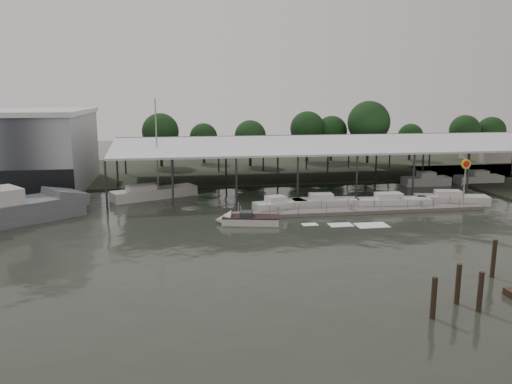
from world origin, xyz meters
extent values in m
plane|color=#272C24|center=(0.00, 0.00, 0.00)|extent=(200.00, 200.00, 0.00)
cube|color=#343B2C|center=(0.00, 42.00, 0.10)|extent=(140.00, 30.00, 0.30)
cube|color=#313336|center=(17.00, 28.00, 6.76)|extent=(58.00, 0.40, 0.30)
cylinder|color=#313336|center=(-12.00, 16.50, 2.75)|extent=(0.24, 0.24, 5.50)
cylinder|color=#313336|center=(-12.00, 39.50, 2.75)|extent=(0.24, 0.24, 5.50)
cylinder|color=#313336|center=(46.00, 39.50, 2.75)|extent=(0.24, 0.24, 5.50)
cube|color=slate|center=(15.00, 10.00, 0.20)|extent=(28.00, 2.00, 0.40)
cylinder|color=gray|center=(2.00, 9.10, 0.80)|extent=(0.10, 0.10, 1.20)
cylinder|color=gray|center=(28.00, 10.90, 0.80)|extent=(0.10, 0.10, 1.20)
cube|color=gray|center=(14.00, 10.00, 0.70)|extent=(0.30, 0.30, 0.70)
cylinder|color=gray|center=(27.00, 10.00, 2.50)|extent=(0.16, 0.16, 5.00)
cylinder|color=yellow|center=(27.00, 10.00, 5.00)|extent=(1.10, 0.12, 1.10)
cylinder|color=red|center=(27.00, 9.93, 5.00)|extent=(0.70, 0.05, 0.70)
cube|color=#9C9389|center=(55.00, 45.00, 2.00)|extent=(10.00, 8.00, 4.00)
cube|color=slate|center=(-16.07, 15.03, 1.90)|extent=(5.50, 5.69, 1.86)
cube|color=silver|center=(-6.99, 21.36, 0.50)|extent=(10.57, 6.68, 1.40)
cube|color=silver|center=(-8.51, 20.66, 1.40)|extent=(3.78, 3.01, 0.80)
cylinder|color=gray|center=(-6.51, 21.57, 6.43)|extent=(0.16, 0.16, 11.09)
cylinder|color=gray|center=(-8.22, 20.79, 1.90)|extent=(3.24, 1.56, 0.12)
cube|color=silver|center=(2.76, 7.27, 0.35)|extent=(5.82, 3.10, 0.90)
cone|color=silver|center=(0.11, 7.83, 0.35)|extent=(1.98, 2.29, 2.00)
cube|color=black|center=(2.76, 7.27, 0.75)|extent=(5.83, 3.16, 0.12)
cube|color=#313336|center=(2.33, 7.36, 1.00)|extent=(1.46, 1.62, 0.50)
cube|color=white|center=(8.40, 6.07, 0.02)|extent=(2.30, 1.50, 0.04)
cube|color=white|center=(11.33, 5.45, 0.02)|extent=(3.10, 2.00, 0.04)
cube|color=white|center=(14.27, 4.83, 0.02)|extent=(3.90, 2.50, 0.04)
cube|color=silver|center=(6.75, 12.24, 0.50)|extent=(6.16, 3.61, 1.10)
cube|color=silver|center=(6.25, 12.24, 1.30)|extent=(2.37, 2.07, 0.70)
cube|color=silver|center=(12.02, 12.84, 0.50)|extent=(7.50, 2.69, 1.10)
cube|color=silver|center=(11.52, 12.84, 1.30)|extent=(2.68, 1.78, 0.70)
cube|color=silver|center=(19.60, 11.94, 0.50)|extent=(8.40, 2.69, 1.10)
cube|color=silver|center=(19.10, 11.94, 1.30)|extent=(2.99, 1.78, 0.70)
cube|color=silver|center=(26.95, 12.25, 0.50)|extent=(8.43, 4.07, 1.10)
cube|color=silver|center=(26.45, 12.25, 1.30)|extent=(3.15, 2.24, 0.70)
cylinder|color=#2F2317|center=(13.00, -14.59, 0.91)|extent=(0.32, 0.32, 3.02)
cylinder|color=#2F2317|center=(9.81, -15.05, 0.93)|extent=(0.32, 0.32, 3.07)
cylinder|color=#2F2317|center=(12.29, -13.40, 0.96)|extent=(0.32, 0.32, 3.11)
cylinder|color=#2F2317|center=(17.22, -9.65, 1.05)|extent=(0.32, 0.32, 3.30)
cylinder|color=black|center=(-6.68, 46.87, 2.22)|extent=(0.50, 0.50, 4.44)
sphere|color=#193B18|center=(-6.68, 46.87, 6.21)|extent=(6.21, 6.21, 6.21)
cylinder|color=black|center=(0.77, 49.95, 1.76)|extent=(0.50, 0.50, 3.52)
sphere|color=#193B18|center=(0.77, 49.95, 4.92)|extent=(4.92, 4.92, 4.92)
cylinder|color=black|center=(8.46, 44.98, 1.93)|extent=(0.50, 0.50, 3.86)
sphere|color=#193B18|center=(8.46, 44.98, 5.41)|extent=(5.41, 5.41, 5.41)
cylinder|color=black|center=(19.61, 48.99, 2.24)|extent=(0.50, 0.50, 4.49)
sphere|color=#193B18|center=(19.61, 48.99, 6.28)|extent=(6.28, 6.28, 6.28)
cylinder|color=black|center=(24.22, 49.06, 2.04)|extent=(0.50, 0.50, 4.07)
sphere|color=#193B18|center=(24.22, 49.06, 5.70)|extent=(5.70, 5.70, 5.70)
cylinder|color=black|center=(29.81, 45.23, 2.69)|extent=(0.50, 0.50, 5.38)
sphere|color=#193B18|center=(29.81, 45.23, 7.53)|extent=(7.53, 7.53, 7.53)
cylinder|color=black|center=(39.23, 47.92, 1.68)|extent=(0.50, 0.50, 3.35)
sphere|color=#193B18|center=(39.23, 47.92, 4.69)|extent=(4.69, 4.69, 4.69)
cylinder|color=black|center=(50.28, 48.11, 2.04)|extent=(0.50, 0.50, 4.07)
sphere|color=#193B18|center=(50.28, 48.11, 5.70)|extent=(5.70, 5.70, 5.70)
cylinder|color=black|center=(56.04, 48.45, 1.94)|extent=(0.50, 0.50, 3.88)
sphere|color=#193B18|center=(56.04, 48.45, 5.44)|extent=(5.44, 5.44, 5.44)
camera|label=1|loc=(-4.40, -39.55, 12.61)|focal=35.00mm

